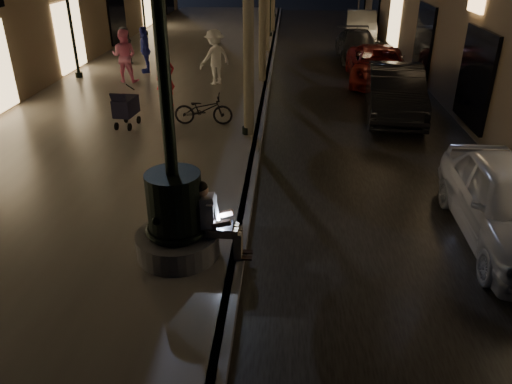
# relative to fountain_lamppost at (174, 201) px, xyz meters

# --- Properties ---
(ground) EXTENTS (120.00, 120.00, 0.00)m
(ground) POSITION_rel_fountain_lamppost_xyz_m (1.00, 13.00, -1.21)
(ground) COLOR black
(ground) RESTS_ON ground
(cobble_lane) EXTENTS (6.00, 45.00, 0.02)m
(cobble_lane) POSITION_rel_fountain_lamppost_xyz_m (4.00, 13.00, -1.20)
(cobble_lane) COLOR black
(cobble_lane) RESTS_ON ground
(promenade) EXTENTS (8.00, 45.00, 0.20)m
(promenade) POSITION_rel_fountain_lamppost_xyz_m (-3.00, 13.00, -1.11)
(promenade) COLOR #6A645D
(promenade) RESTS_ON ground
(curb_strip) EXTENTS (0.25, 45.00, 0.20)m
(curb_strip) POSITION_rel_fountain_lamppost_xyz_m (1.00, 13.00, -1.11)
(curb_strip) COLOR #59595B
(curb_strip) RESTS_ON ground
(fountain_lamppost) EXTENTS (1.40, 1.40, 5.21)m
(fountain_lamppost) POSITION_rel_fountain_lamppost_xyz_m (0.00, 0.00, 0.00)
(fountain_lamppost) COLOR #59595B
(fountain_lamppost) RESTS_ON promenade
(seated_man_laptop) EXTENTS (1.01, 0.34, 1.38)m
(seated_man_laptop) POSITION_rel_fountain_lamppost_xyz_m (0.61, 0.00, -0.29)
(seated_man_laptop) COLOR tan
(seated_man_laptop) RESTS_ON promenade
(lamp_curb_a) EXTENTS (0.36, 0.36, 4.81)m
(lamp_curb_a) POSITION_rel_fountain_lamppost_xyz_m (0.70, 6.00, 2.02)
(lamp_curb_a) COLOR black
(lamp_curb_a) RESTS_ON promenade
(stroller) EXTENTS (0.59, 1.18, 1.19)m
(stroller) POSITION_rel_fountain_lamppost_xyz_m (-2.77, 6.35, -0.41)
(stroller) COLOR black
(stroller) RESTS_ON promenade
(car_front) EXTENTS (1.88, 4.45, 1.50)m
(car_front) POSITION_rel_fountain_lamppost_xyz_m (5.86, 1.14, -0.46)
(car_front) COLOR #B5B6BD
(car_front) RESTS_ON ground
(car_second) EXTENTS (2.10, 4.81, 1.54)m
(car_second) POSITION_rel_fountain_lamppost_xyz_m (5.14, 8.53, -0.44)
(car_second) COLOR black
(car_second) RESTS_ON ground
(car_third) EXTENTS (2.51, 4.98, 1.35)m
(car_third) POSITION_rel_fountain_lamppost_xyz_m (5.25, 12.71, -0.54)
(car_third) COLOR maroon
(car_third) RESTS_ON ground
(car_rear) EXTENTS (1.85, 4.43, 1.28)m
(car_rear) POSITION_rel_fountain_lamppost_xyz_m (5.00, 17.00, -0.57)
(car_rear) COLOR #313136
(car_rear) RESTS_ON ground
(car_fifth) EXTENTS (2.02, 4.72, 1.51)m
(car_fifth) POSITION_rel_fountain_lamppost_xyz_m (5.81, 22.53, -0.45)
(car_fifth) COLOR #9E9F99
(car_fifth) RESTS_ON ground
(pedestrian_red) EXTENTS (0.77, 0.73, 1.77)m
(pedestrian_red) POSITION_rel_fountain_lamppost_xyz_m (-2.10, 8.49, -0.13)
(pedestrian_red) COLOR red
(pedestrian_red) RESTS_ON promenade
(pedestrian_pink) EXTENTS (1.00, 0.82, 1.93)m
(pedestrian_pink) POSITION_rel_fountain_lamppost_xyz_m (-4.32, 11.45, -0.05)
(pedestrian_pink) COLOR pink
(pedestrian_pink) RESTS_ON promenade
(pedestrian_white) EXTENTS (1.43, 1.39, 1.96)m
(pedestrian_white) POSITION_rel_fountain_lamppost_xyz_m (-0.91, 11.33, -0.03)
(pedestrian_white) COLOR white
(pedestrian_white) RESTS_ON promenade
(pedestrian_blue) EXTENTS (0.77, 1.14, 1.80)m
(pedestrian_blue) POSITION_rel_fountain_lamppost_xyz_m (-3.95, 13.00, -0.11)
(pedestrian_blue) COLOR #293196
(pedestrian_blue) RESTS_ON promenade
(pedestrian_dark) EXTENTS (0.76, 0.90, 1.57)m
(pedestrian_dark) POSITION_rel_fountain_lamppost_xyz_m (-5.20, 14.40, -0.23)
(pedestrian_dark) COLOR #2E2D32
(pedestrian_dark) RESTS_ON promenade
(bicycle) EXTENTS (1.70, 0.64, 0.88)m
(bicycle) POSITION_rel_fountain_lamppost_xyz_m (-0.62, 6.72, -0.57)
(bicycle) COLOR black
(bicycle) RESTS_ON promenade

